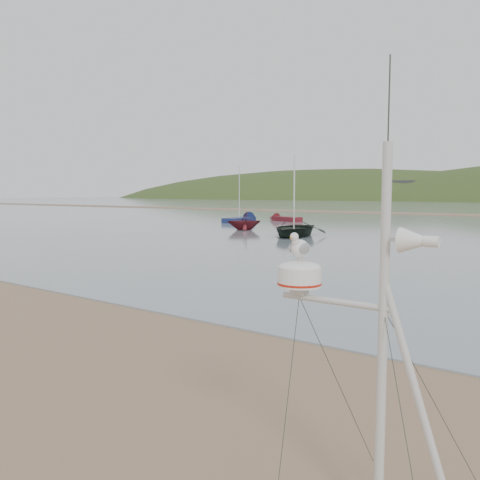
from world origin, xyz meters
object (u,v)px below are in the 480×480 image
Objects in this scene: dinghy_red_far at (280,219)px; sailboat_blue_near at (246,219)px; mast_rig at (373,414)px; boat_red at (244,213)px; boat_dark at (294,199)px.

dinghy_red_far is 0.77× the size of sailboat_blue_near.
boat_red is at bearing 128.17° from mast_rig.
dinghy_red_far is at bearing 111.37° from boat_dark.
boat_red is at bearing 142.21° from boat_dark.
dinghy_red_far is at bearing 123.22° from mast_rig.
boat_dark is 20.50m from dinghy_red_far.
boat_red is at bearing -54.73° from sailboat_blue_near.
sailboat_blue_near is (-14.07, 13.53, -2.40)m from boat_dark.
boat_dark is 1.87× the size of boat_red.
mast_rig is 1.55× the size of boat_red.
dinghy_red_far is 3.96m from sailboat_blue_near.
boat_dark reaches higher than dinghy_red_far.
boat_red is at bearing -69.70° from dinghy_red_far.
sailboat_blue_near is (-30.89, 40.35, -0.76)m from mast_rig.
boat_red is 0.56× the size of dinghy_red_far.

